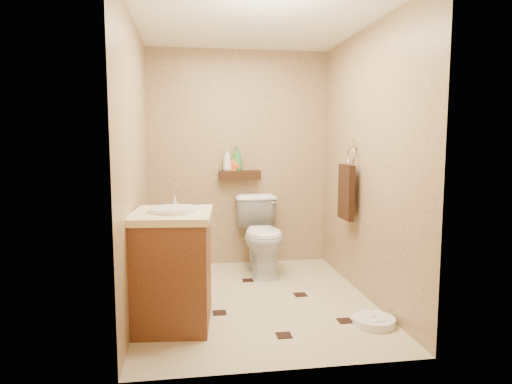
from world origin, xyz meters
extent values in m
plane|color=beige|center=(0.00, 0.00, 0.00)|extent=(2.50, 2.50, 0.00)
cube|color=tan|center=(0.00, 1.25, 1.20)|extent=(2.00, 0.04, 2.40)
cube|color=tan|center=(0.00, -1.25, 1.20)|extent=(2.00, 0.04, 2.40)
cube|color=tan|center=(-1.00, 0.00, 1.20)|extent=(0.04, 2.50, 2.40)
cube|color=tan|center=(1.00, 0.00, 1.20)|extent=(0.04, 2.50, 2.40)
cube|color=white|center=(0.00, 0.00, 2.40)|extent=(2.00, 2.50, 0.02)
cube|color=#341A0E|center=(0.00, 1.17, 1.02)|extent=(0.46, 0.14, 0.10)
cube|color=black|center=(-0.34, -0.26, 0.00)|extent=(0.11, 0.11, 0.01)
cube|color=black|center=(0.43, 0.07, 0.00)|extent=(0.11, 0.11, 0.01)
cube|color=black|center=(0.10, -0.76, 0.00)|extent=(0.11, 0.11, 0.01)
cube|color=black|center=(-0.63, 0.49, 0.00)|extent=(0.11, 0.11, 0.01)
cube|color=black|center=(0.62, -0.57, 0.00)|extent=(0.11, 0.11, 0.01)
cube|color=black|center=(0.01, 0.56, 0.00)|extent=(0.11, 0.11, 0.01)
imported|color=white|center=(0.20, 0.83, 0.40)|extent=(0.50, 0.82, 0.81)
cube|color=brown|center=(-0.70, -0.41, 0.41)|extent=(0.61, 0.72, 0.82)
cube|color=#F8E9B3|center=(-0.70, -0.41, 0.85)|extent=(0.66, 0.77, 0.05)
cylinder|color=white|center=(-0.68, -0.41, 0.88)|extent=(0.38, 0.38, 0.05)
cylinder|color=silver|center=(-0.68, -0.17, 0.95)|extent=(0.03, 0.03, 0.13)
cylinder|color=white|center=(0.82, -0.68, 0.03)|extent=(0.33, 0.33, 0.06)
cylinder|color=white|center=(0.82, -0.68, 0.06)|extent=(0.19, 0.19, 0.01)
cylinder|color=#175C5B|center=(-0.59, 0.71, 0.07)|extent=(0.12, 0.12, 0.13)
cylinder|color=white|center=(-0.59, 0.71, 0.31)|extent=(0.02, 0.02, 0.37)
sphere|color=white|center=(-0.59, 0.71, 0.48)|extent=(0.09, 0.09, 0.09)
cube|color=silver|center=(0.98, 0.25, 1.38)|extent=(0.03, 0.06, 0.08)
torus|color=silver|center=(0.95, 0.25, 1.26)|extent=(0.02, 0.19, 0.19)
cube|color=#321B0F|center=(0.91, 0.25, 0.92)|extent=(0.06, 0.30, 0.52)
cylinder|color=white|center=(-0.94, 0.65, 0.60)|extent=(0.11, 0.11, 0.11)
cylinder|color=silver|center=(-0.98, 0.65, 0.66)|extent=(0.04, 0.02, 0.02)
imported|color=white|center=(-0.14, 1.17, 1.19)|extent=(0.13, 0.13, 0.24)
imported|color=orange|center=(-0.06, 1.17, 1.16)|extent=(0.12, 0.12, 0.18)
imported|color=#D84319|center=(-0.04, 1.17, 1.15)|extent=(0.17, 0.17, 0.15)
imported|color=#2F8E44|center=(-0.03, 1.17, 1.21)|extent=(0.13, 0.13, 0.27)
camera|label=1|loc=(-0.58, -3.86, 1.42)|focal=32.00mm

